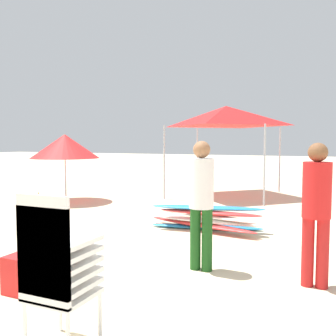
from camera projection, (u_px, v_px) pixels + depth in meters
The scene contains 9 objects.
ground at pixel (5, 281), 4.61m from camera, with size 80.00×80.00×0.00m, color beige.
stacked_plastic_chairs at pixel (54, 262), 3.00m from camera, with size 0.48×0.48×1.29m.
surfboard_pile at pixel (206, 218), 7.20m from camera, with size 2.37×0.98×0.48m.
lifeguard_near_left at pixel (316, 205), 4.37m from camera, with size 0.32×0.32×1.67m.
lifeguard_near_center at pixel (201, 196), 4.95m from camera, with size 0.32×0.32×1.69m.
popup_canopy at pixel (226, 116), 11.64m from camera, with size 2.89×2.89×2.74m.
beach_umbrella_left at pixel (65, 146), 10.55m from camera, with size 1.88×1.88×1.86m.
traffic_cone_near at pixel (39, 206), 8.23m from camera, with size 0.41×0.41×0.59m, color orange.
cooler_box at pixel (33, 275), 4.22m from camera, with size 0.60×0.35×0.42m, color red.
Camera 1 is at (3.63, -3.32, 1.69)m, focal length 40.99 mm.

